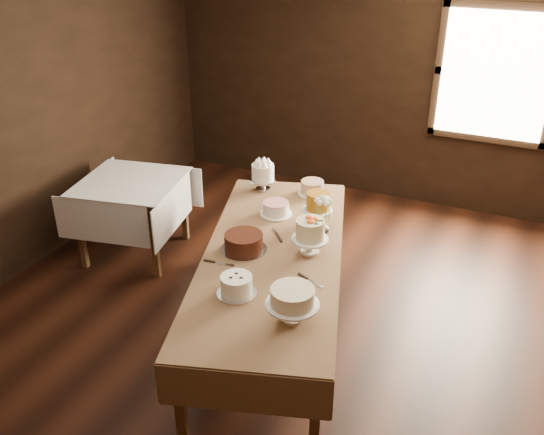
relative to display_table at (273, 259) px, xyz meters
The scene contains 20 objects.
floor 0.77m from the display_table, 148.02° to the left, with size 5.00×6.00×0.01m, color black.
wall_back 3.15m from the display_table, 92.53° to the left, with size 5.00×0.02×2.80m, color black.
wall_left 2.72m from the display_table, behind, with size 0.02×6.00×2.80m, color black.
window 3.35m from the display_table, 68.96° to the left, with size 1.10×0.05×1.30m, color #FFEABF.
display_table is the anchor object (origin of this frame).
side_table 1.95m from the display_table, 160.05° to the left, with size 1.11×1.11×0.80m.
cake_meringue 1.16m from the display_table, 119.20° to the left, with size 0.28×0.28×0.26m.
cake_speckled 1.12m from the display_table, 95.69° to the left, with size 0.26×0.26×0.13m.
cake_lattice 0.64m from the display_table, 112.21° to the left, with size 0.31×0.31×0.10m.
cake_caramel 0.63m from the display_table, 76.65° to the left, with size 0.25×0.25×0.29m.
cake_chocolate 0.25m from the display_table, 163.44° to the right, with size 0.36×0.36×0.14m.
cake_flowers 0.34m from the display_table, 24.99° to the left, with size 0.28×0.28×0.29m.
cake_swirl 0.61m from the display_table, 89.32° to the right, with size 0.27×0.27×0.14m.
cake_cream 0.85m from the display_table, 56.70° to the right, with size 0.34×0.34×0.24m.
cake_server_b 0.52m from the display_table, 29.86° to the right, with size 0.24×0.03×0.01m, color silver.
cake_server_c 0.32m from the display_table, 109.91° to the left, with size 0.24×0.03×0.01m, color silver.
cake_server_d 0.44m from the display_table, 62.64° to the left, with size 0.24×0.03×0.01m, color silver.
cake_server_e 0.40m from the display_table, 129.38° to the right, with size 0.24×0.03×0.01m, color silver.
flower_vase 0.50m from the display_table, 60.41° to the left, with size 0.11×0.11×0.12m, color #2D2823.
flower_bouquet 0.57m from the display_table, 60.41° to the left, with size 0.14×0.14×0.20m, color white, non-canonical shape.
Camera 1 is at (1.74, -3.58, 3.12)m, focal length 38.85 mm.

